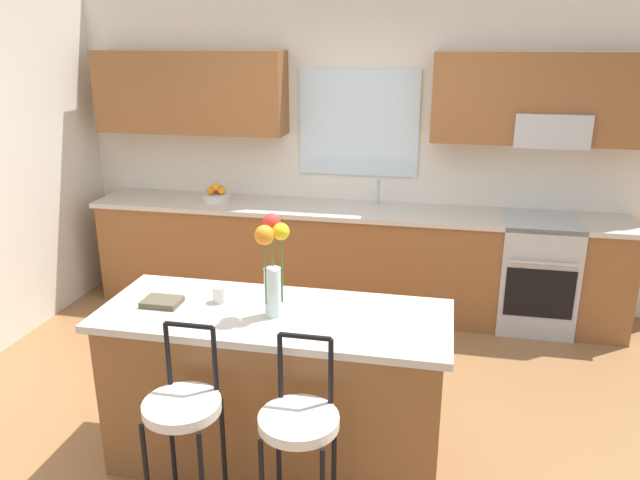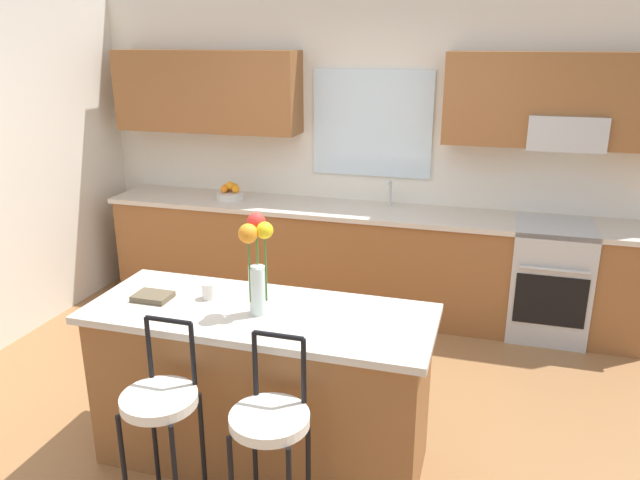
% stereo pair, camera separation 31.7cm
% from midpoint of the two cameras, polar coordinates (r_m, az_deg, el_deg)
% --- Properties ---
extents(ground_plane, '(14.00, 14.00, 0.00)m').
position_cam_midpoint_polar(ground_plane, '(4.07, -3.42, -16.01)').
color(ground_plane, olive).
extents(back_wall_assembly, '(5.60, 0.50, 2.70)m').
position_cam_midpoint_polar(back_wall_assembly, '(5.36, 2.20, 9.79)').
color(back_wall_assembly, silver).
rests_on(back_wall_assembly, ground).
extents(counter_run, '(4.56, 0.64, 0.92)m').
position_cam_midpoint_polar(counter_run, '(5.34, 1.25, -1.75)').
color(counter_run, brown).
rests_on(counter_run, ground).
extents(sink_faucet, '(0.02, 0.13, 0.23)m').
position_cam_midpoint_polar(sink_faucet, '(5.28, 3.72, 4.71)').
color(sink_faucet, '#B7BABC').
rests_on(sink_faucet, counter_run).
extents(oven_range, '(0.60, 0.64, 0.92)m').
position_cam_midpoint_polar(oven_range, '(5.28, 17.82, -2.97)').
color(oven_range, '#B7BABC').
rests_on(oven_range, ground).
extents(kitchen_island, '(1.85, 0.73, 0.92)m').
position_cam_midpoint_polar(kitchen_island, '(3.47, -6.85, -13.59)').
color(kitchen_island, brown).
rests_on(kitchen_island, ground).
extents(bar_stool_near, '(0.36, 0.36, 1.04)m').
position_cam_midpoint_polar(bar_stool_near, '(3.03, -15.66, -15.48)').
color(bar_stool_near, black).
rests_on(bar_stool_near, ground).
extents(bar_stool_middle, '(0.36, 0.36, 1.04)m').
position_cam_midpoint_polar(bar_stool_middle, '(2.85, -5.29, -17.26)').
color(bar_stool_middle, black).
rests_on(bar_stool_middle, ground).
extents(flower_vase, '(0.17, 0.17, 0.54)m').
position_cam_midpoint_polar(flower_vase, '(3.10, -7.41, -1.83)').
color(flower_vase, silver).
rests_on(flower_vase, kitchen_island).
extents(mug_ceramic, '(0.08, 0.08, 0.09)m').
position_cam_midpoint_polar(mug_ceramic, '(3.41, -11.95, -5.00)').
color(mug_ceramic, silver).
rests_on(mug_ceramic, kitchen_island).
extents(cookbook, '(0.20, 0.15, 0.03)m').
position_cam_midpoint_polar(cookbook, '(3.46, -17.07, -5.57)').
color(cookbook, brown).
rests_on(cookbook, kitchen_island).
extents(fruit_bowl_oranges, '(0.24, 0.24, 0.16)m').
position_cam_midpoint_polar(fruit_bowl_oranges, '(5.55, -11.23, 4.15)').
color(fruit_bowl_oranges, silver).
rests_on(fruit_bowl_oranges, counter_run).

